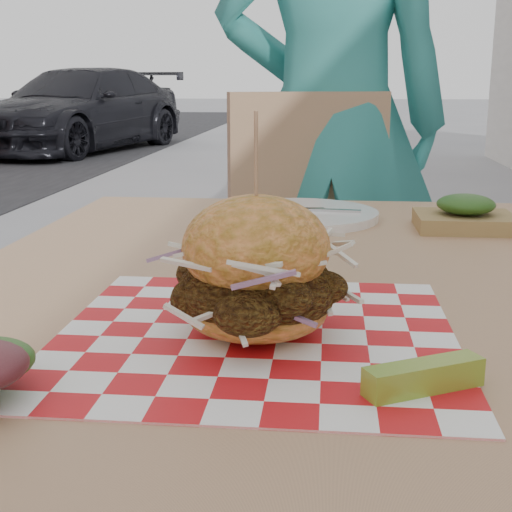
# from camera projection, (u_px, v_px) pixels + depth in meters

# --- Properties ---
(diner) EXTENTS (0.64, 0.43, 1.74)m
(diner) POSITION_uv_depth(u_px,v_px,m) (331.00, 122.00, 1.91)
(diner) COLOR teal
(diner) RESTS_ON ground
(car_dark) EXTENTS (2.54, 4.29, 1.16)m
(car_dark) POSITION_uv_depth(u_px,v_px,m) (80.00, 109.00, 10.10)
(car_dark) COLOR black
(car_dark) RESTS_ON ground
(patio_table) EXTENTS (0.80, 1.20, 0.75)m
(patio_table) POSITION_uv_depth(u_px,v_px,m) (282.00, 349.00, 0.83)
(patio_table) COLOR tan
(patio_table) RESTS_ON ground
(patio_chair) EXTENTS (0.54, 0.54, 0.95)m
(patio_chair) POSITION_uv_depth(u_px,v_px,m) (293.00, 254.00, 1.79)
(patio_chair) COLOR tan
(patio_chair) RESTS_ON ground
(paper_liner) EXTENTS (0.36, 0.36, 0.00)m
(paper_liner) POSITION_uv_depth(u_px,v_px,m) (256.00, 335.00, 0.65)
(paper_liner) COLOR red
(paper_liner) RESTS_ON patio_table
(sandwich) EXTENTS (0.18, 0.18, 0.20)m
(sandwich) POSITION_uv_depth(u_px,v_px,m) (256.00, 275.00, 0.64)
(sandwich) COLOR #EB8E42
(sandwich) RESTS_ON paper_liner
(pickle_spear) EXTENTS (0.09, 0.06, 0.02)m
(pickle_spear) POSITION_uv_depth(u_px,v_px,m) (424.00, 377.00, 0.53)
(pickle_spear) COLOR #87AD32
(pickle_spear) RESTS_ON paper_liner
(place_setting) EXTENTS (0.27, 0.27, 0.02)m
(place_setting) POSITION_uv_depth(u_px,v_px,m) (298.00, 215.00, 1.20)
(place_setting) COLOR white
(place_setting) RESTS_ON patio_table
(kraft_tray) EXTENTS (0.15, 0.12, 0.06)m
(kraft_tray) POSITION_uv_depth(u_px,v_px,m) (465.00, 215.00, 1.11)
(kraft_tray) COLOR olive
(kraft_tray) RESTS_ON patio_table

